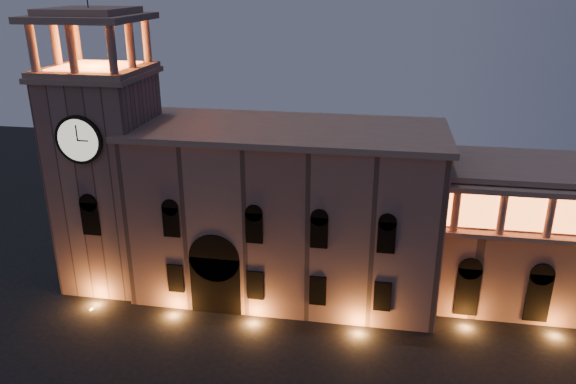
# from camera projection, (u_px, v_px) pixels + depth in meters

# --- Properties ---
(government_building) EXTENTS (30.80, 12.80, 17.60)m
(government_building) POSITION_uv_depth(u_px,v_px,m) (286.00, 212.00, 56.93)
(government_building) COLOR #8C675C
(government_building) RESTS_ON ground
(clock_tower) EXTENTS (9.80, 9.80, 32.40)m
(clock_tower) POSITION_uv_depth(u_px,v_px,m) (108.00, 170.00, 57.60)
(clock_tower) COLOR #8C675C
(clock_tower) RESTS_ON ground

